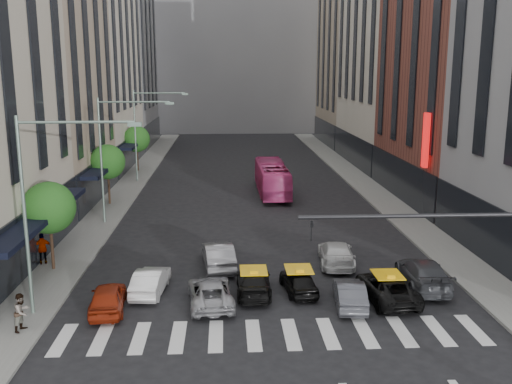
{
  "coord_description": "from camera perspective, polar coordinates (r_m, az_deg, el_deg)",
  "views": [
    {
      "loc": [
        -2.11,
        -20.9,
        11.03
      ],
      "look_at": [
        -0.33,
        11.91,
        4.0
      ],
      "focal_mm": 40.0,
      "sensor_mm": 36.0,
      "label": 1
    }
  ],
  "objects": [
    {
      "name": "pedestrian_far",
      "position": [
        34.89,
        -20.55,
        -5.33
      ],
      "size": [
        1.14,
        0.73,
        1.81
      ],
      "primitive_type": "imported",
      "rotation": [
        0.0,
        0.0,
        3.44
      ],
      "color": "gray",
      "rests_on": "sidewalk_left"
    },
    {
      "name": "sidewalk_right",
      "position": [
        53.82,
        11.61,
        0.08
      ],
      "size": [
        3.0,
        96.0,
        0.15
      ],
      "primitive_type": "cube",
      "color": "slate",
      "rests_on": "ground"
    },
    {
      "name": "building_right_d",
      "position": [
        88.05,
        9.71,
        13.84
      ],
      "size": [
        8.0,
        18.0,
        28.0
      ],
      "primitive_type": "cube",
      "color": "tan",
      "rests_on": "ground"
    },
    {
      "name": "car_silver",
      "position": [
        27.82,
        -4.58,
        -9.95
      ],
      "size": [
        2.47,
        4.61,
        1.23
      ],
      "primitive_type": "imported",
      "rotation": [
        0.0,
        0.0,
        3.24
      ],
      "color": "#9A9A9F",
      "rests_on": "ground"
    },
    {
      "name": "car_grey_mid",
      "position": [
        27.9,
        9.34,
        -9.98
      ],
      "size": [
        1.69,
        3.92,
        1.26
      ],
      "primitive_type": "imported",
      "rotation": [
        0.0,
        0.0,
        3.05
      ],
      "color": "#3D3E45",
      "rests_on": "ground"
    },
    {
      "name": "building_far",
      "position": [
        106.15,
        -2.05,
        15.83
      ],
      "size": [
        30.0,
        10.0,
        36.0
      ],
      "primitive_type": "cube",
      "color": "gray",
      "rests_on": "ground"
    },
    {
      "name": "streetlamp_far",
      "position": [
        57.68,
        -11.08,
        6.76
      ],
      "size": [
        5.38,
        0.25,
        9.0
      ],
      "color": "gray",
      "rests_on": "sidewalk_left"
    },
    {
      "name": "streetlamp_mid",
      "position": [
        41.98,
        -14.03,
        4.7
      ],
      "size": [
        5.38,
        0.25,
        9.0
      ],
      "color": "gray",
      "rests_on": "sidewalk_left"
    },
    {
      "name": "car_row2_left",
      "position": [
        32.62,
        -3.8,
        -6.32
      ],
      "size": [
        2.11,
        4.72,
        1.5
      ],
      "primitive_type": "imported",
      "rotation": [
        0.0,
        0.0,
        3.26
      ],
      "color": "gray",
      "rests_on": "ground"
    },
    {
      "name": "car_white_front",
      "position": [
        29.54,
        -10.5,
        -8.72
      ],
      "size": [
        1.73,
        4.03,
        1.29
      ],
      "primitive_type": "imported",
      "rotation": [
        0.0,
        0.0,
        3.05
      ],
      "color": "silver",
      "rests_on": "ground"
    },
    {
      "name": "building_right_b",
      "position": [
        51.61,
        19.18,
        13.62
      ],
      "size": [
        8.0,
        18.0,
        26.0
      ],
      "primitive_type": "cube",
      "color": "brown",
      "rests_on": "ground"
    },
    {
      "name": "building_left_b",
      "position": [
        51.12,
        -20.55,
        12.42
      ],
      "size": [
        8.0,
        16.0,
        24.0
      ],
      "primitive_type": "cube",
      "color": "tan",
      "rests_on": "ground"
    },
    {
      "name": "taxi_left",
      "position": [
        28.94,
        -0.25,
        -9.02
      ],
      "size": [
        1.79,
        4.26,
        1.23
      ],
      "primitive_type": "imported",
      "rotation": [
        0.0,
        0.0,
        3.12
      ],
      "color": "black",
      "rests_on": "ground"
    },
    {
      "name": "car_row2_right",
      "position": [
        33.4,
        8.02,
        -6.09
      ],
      "size": [
        2.39,
        4.88,
        1.37
      ],
      "primitive_type": "imported",
      "rotation": [
        0.0,
        0.0,
        3.04
      ],
      "color": "beige",
      "rests_on": "ground"
    },
    {
      "name": "sidewalk_left",
      "position": [
        52.9,
        -13.26,
        -0.2
      ],
      "size": [
        3.0,
        96.0,
        0.15
      ],
      "primitive_type": "cube",
      "color": "slate",
      "rests_on": "ground"
    },
    {
      "name": "building_left_c",
      "position": [
        68.89,
        -16.35,
        17.42
      ],
      "size": [
        8.0,
        20.0,
        36.0
      ],
      "primitive_type": "cube",
      "color": "beige",
      "rests_on": "ground"
    },
    {
      "name": "pedestrian_near",
      "position": [
        26.65,
        -22.39,
        -11.03
      ],
      "size": [
        0.84,
        0.96,
        1.66
      ],
      "primitive_type": "imported",
      "rotation": [
        0.0,
        0.0,
        1.27
      ],
      "color": "gray",
      "rests_on": "sidewalk_left"
    },
    {
      "name": "tree_mid",
      "position": [
        48.45,
        -14.63,
        2.93
      ],
      "size": [
        2.88,
        2.88,
        4.95
      ],
      "color": "black",
      "rests_on": "sidewalk_left"
    },
    {
      "name": "car_grey_curb",
      "position": [
        31.03,
        16.37,
        -7.81
      ],
      "size": [
        2.4,
        5.19,
        1.47
      ],
      "primitive_type": "imported",
      "rotation": [
        0.0,
        0.0,
        3.07
      ],
      "color": "#3B3D42",
      "rests_on": "ground"
    },
    {
      "name": "tree_far",
      "position": [
        64.07,
        -11.84,
        5.21
      ],
      "size": [
        2.88,
        2.88,
        4.95
      ],
      "color": "black",
      "rests_on": "sidewalk_left"
    },
    {
      "name": "taxi_right",
      "position": [
        28.93,
        12.97,
        -9.29
      ],
      "size": [
        2.5,
        4.79,
        1.29
      ],
      "primitive_type": "imported",
      "rotation": [
        0.0,
        0.0,
        3.22
      ],
      "color": "black",
      "rests_on": "ground"
    },
    {
      "name": "liberty_sign",
      "position": [
        43.76,
        16.62,
        4.97
      ],
      "size": [
        0.3,
        0.7,
        4.0
      ],
      "color": "red",
      "rests_on": "ground"
    },
    {
      "name": "tree_near",
      "position": [
        33.21,
        -19.99,
        -1.5
      ],
      "size": [
        2.88,
        2.88,
        4.95
      ],
      "color": "black",
      "rests_on": "sidewalk_left"
    },
    {
      "name": "ground",
      "position": [
        23.73,
        2.45,
        -15.64
      ],
      "size": [
        160.0,
        160.0,
        0.0
      ],
      "primitive_type": "plane",
      "color": "black",
      "rests_on": "ground"
    },
    {
      "name": "building_left_d",
      "position": [
        87.27,
        -13.36,
        14.37
      ],
      "size": [
        8.0,
        18.0,
        30.0
      ],
      "primitive_type": "cube",
      "color": "gray",
      "rests_on": "ground"
    },
    {
      "name": "streetlamp_near",
      "position": [
        26.63,
        -20.37,
        0.21
      ],
      "size": [
        5.38,
        0.25,
        9.0
      ],
      "color": "gray",
      "rests_on": "sidewalk_left"
    },
    {
      "name": "traffic_signal",
      "position": [
        23.13,
        22.22,
        -5.31
      ],
      "size": [
        10.1,
        0.2,
        6.0
      ],
      "color": "black",
      "rests_on": "ground"
    },
    {
      "name": "bus",
      "position": [
        51.62,
        1.62,
        1.39
      ],
      "size": [
        2.56,
        10.51,
        2.92
      ],
      "primitive_type": "imported",
      "rotation": [
        0.0,
        0.0,
        3.15
      ],
      "color": "#DB4089",
      "rests_on": "ground"
    },
    {
      "name": "taxi_center",
      "position": [
        29.22,
        4.28,
        -8.86
      ],
      "size": [
        1.84,
        3.71,
        1.22
      ],
      "primitive_type": "imported",
      "rotation": [
        0.0,
        0.0,
        3.26
      ],
      "color": "black",
      "rests_on": "ground"
    },
    {
      "name": "car_red",
      "position": [
        27.85,
        -14.61,
        -10.19
      ],
      "size": [
        1.91,
        4.01,
        1.32
      ],
      "primitive_type": "imported",
      "rotation": [
        0.0,
        0.0,
        3.23
      ],
      "color": "maroon",
      "rests_on": "ground"
    }
  ]
}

